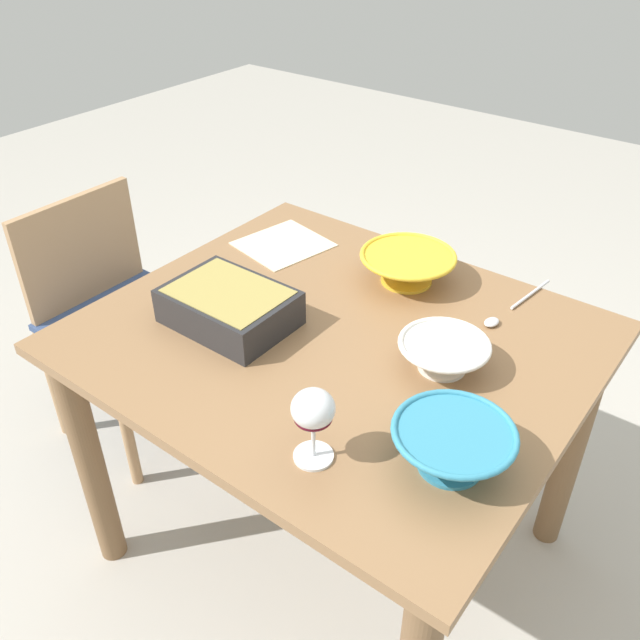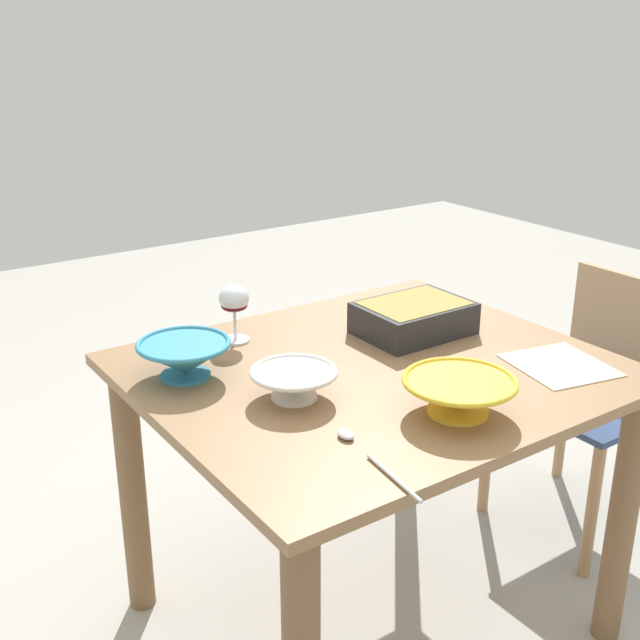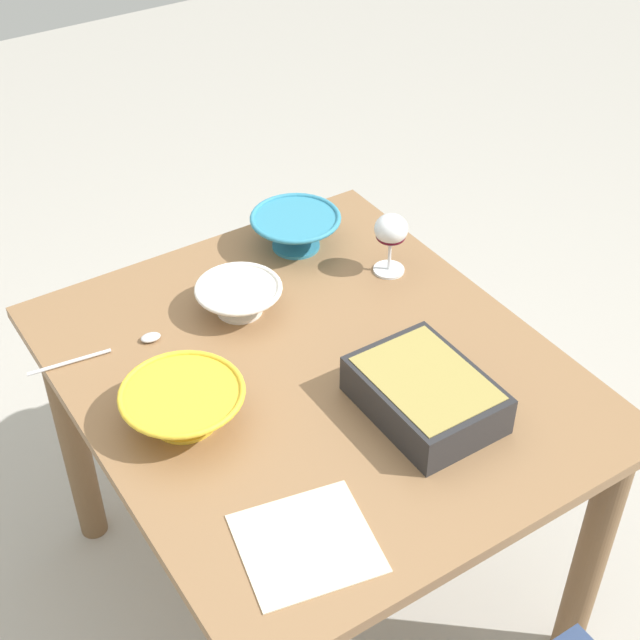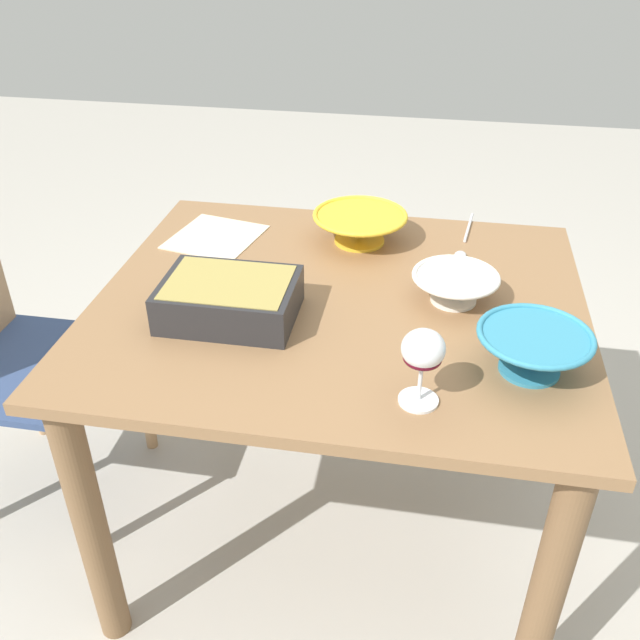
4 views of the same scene
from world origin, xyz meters
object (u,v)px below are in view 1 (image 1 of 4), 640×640
object	(u,v)px
mixing_bowl	(452,446)
napkin	(283,244)
dining_table	(335,381)
wine_glass	(313,413)
serving_spoon	(507,311)
serving_bowl	(407,266)
chair	(113,307)
small_bowl	(443,353)
casserole_dish	(229,305)

from	to	relation	value
mixing_bowl	napkin	size ratio (longest dim) A/B	0.97
dining_table	napkin	xyz separation A→B (m)	(0.37, -0.25, 0.15)
dining_table	wine_glass	size ratio (longest dim) A/B	7.17
serving_spoon	wine_glass	bearing A→B (deg)	82.98
mixing_bowl	serving_bowl	bearing A→B (deg)	-51.63
dining_table	mixing_bowl	world-z (taller)	mixing_bowl
wine_glass	serving_spoon	world-z (taller)	wine_glass
napkin	serving_bowl	bearing A→B (deg)	-173.74
mixing_bowl	chair	bearing A→B (deg)	-9.45
dining_table	small_bowl	bearing A→B (deg)	-172.00
chair	serving_bowl	size ratio (longest dim) A/B	3.28
napkin	wine_glass	bearing A→B (deg)	133.95
chair	serving_spoon	bearing A→B (deg)	-165.62
casserole_dish	small_bowl	distance (m)	0.50
casserole_dish	serving_bowl	xyz separation A→B (m)	(-0.23, -0.41, -0.00)
serving_bowl	small_bowl	bearing A→B (deg)	133.58
serving_bowl	serving_spoon	bearing A→B (deg)	-175.88
small_bowl	serving_bowl	distance (m)	0.36
dining_table	small_bowl	distance (m)	0.32
dining_table	wine_glass	bearing A→B (deg)	120.26
chair	napkin	bearing A→B (deg)	-155.51
dining_table	napkin	bearing A→B (deg)	-34.25
mixing_bowl	napkin	xyz separation A→B (m)	(0.78, -0.46, -0.05)
serving_bowl	serving_spoon	xyz separation A→B (m)	(-0.27, -0.02, -0.04)
small_bowl	serving_spoon	world-z (taller)	small_bowl
dining_table	serving_bowl	bearing A→B (deg)	-91.35
serving_bowl	wine_glass	bearing A→B (deg)	106.68
casserole_dish	serving_spoon	distance (m)	0.66
mixing_bowl	serving_spoon	bearing A→B (deg)	-76.32
small_bowl	napkin	distance (m)	0.67
small_bowl	mixing_bowl	bearing A→B (deg)	121.75
serving_spoon	napkin	xyz separation A→B (m)	(0.65, 0.06, -0.01)
wine_glass	casserole_dish	world-z (taller)	wine_glass
dining_table	serving_spoon	xyz separation A→B (m)	(-0.28, -0.32, 0.15)
wine_glass	napkin	size ratio (longest dim) A/B	0.68
wine_glass	serving_spoon	xyz separation A→B (m)	(-0.08, -0.65, -0.10)
wine_glass	serving_bowl	distance (m)	0.67
chair	wine_glass	size ratio (longest dim) A/B	5.23
serving_bowl	napkin	world-z (taller)	serving_bowl
serving_spoon	napkin	distance (m)	0.65
dining_table	serving_spoon	world-z (taller)	serving_spoon
wine_glass	serving_bowl	bearing A→B (deg)	-73.32
dining_table	small_bowl	xyz separation A→B (m)	(-0.26, -0.04, 0.18)
casserole_dish	napkin	xyz separation A→B (m)	(0.15, -0.37, -0.05)
serving_bowl	mixing_bowl	bearing A→B (deg)	128.37
wine_glass	serving_bowl	world-z (taller)	wine_glass
chair	small_bowl	xyz separation A→B (m)	(-1.16, -0.02, 0.34)
chair	small_bowl	bearing A→B (deg)	-178.86
chair	dining_table	bearing A→B (deg)	179.20
dining_table	chair	world-z (taller)	chair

